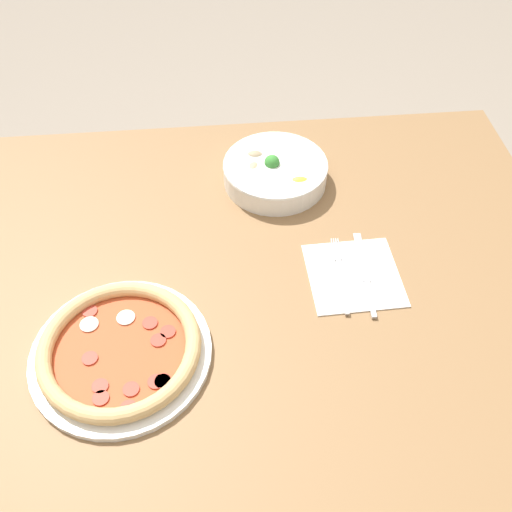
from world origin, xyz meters
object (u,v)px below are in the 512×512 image
Objects in this scene: pizza at (120,350)px; bowl at (275,171)px; knife at (366,277)px; fork at (341,275)px.

bowl is at bearing 53.43° from pizza.
pizza is 1.48× the size of knife.
bowl is 1.10× the size of knife.
fork and knife have the same top height.
fork is at bearing 18.44° from pizza.
pizza reaches higher than knife.
bowl is 0.29m from fork.
pizza is at bearing -126.57° from bowl.
fork is 0.89× the size of knife.
bowl is 1.23× the size of fork.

